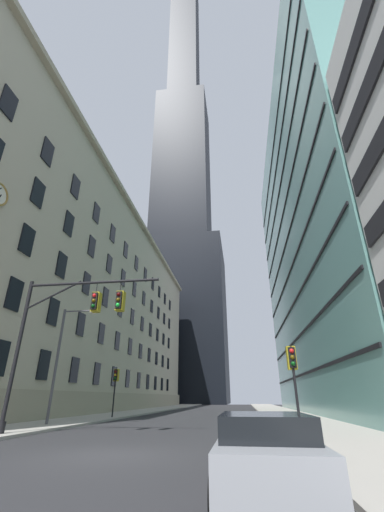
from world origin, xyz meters
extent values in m
cube|color=#28282B|center=(0.00, 0.00, -0.05)|extent=(102.00, 160.00, 0.10)
cube|color=#B2A88E|center=(-17.02, 31.89, 14.41)|extent=(12.04, 75.78, 28.82)
cube|color=#9E937A|center=(-10.75, 31.89, 28.12)|extent=(0.70, 75.78, 0.60)
cube|color=#9E937A|center=(-10.85, 31.89, 1.10)|extent=(0.50, 75.78, 2.20)
cube|color=black|center=(-10.95, 13.00, 4.00)|extent=(0.14, 1.40, 2.20)
cube|color=black|center=(-10.95, 18.00, 4.00)|extent=(0.14, 1.40, 2.20)
cube|color=black|center=(-10.95, 23.00, 4.00)|extent=(0.14, 1.40, 2.20)
cube|color=black|center=(-10.95, 28.00, 4.00)|extent=(0.14, 1.40, 2.20)
cube|color=black|center=(-10.95, 33.00, 4.00)|extent=(0.14, 1.40, 2.20)
cube|color=black|center=(-10.95, 38.00, 4.00)|extent=(0.14, 1.40, 2.20)
cube|color=black|center=(-10.95, 43.00, 4.00)|extent=(0.14, 1.40, 2.20)
cube|color=black|center=(-10.95, 48.00, 4.00)|extent=(0.14, 1.40, 2.20)
cube|color=black|center=(-10.95, 53.00, 4.00)|extent=(0.14, 1.40, 2.20)
cube|color=black|center=(-10.95, 58.00, 4.00)|extent=(0.14, 1.40, 2.20)
cube|color=black|center=(-10.95, 8.00, 8.20)|extent=(0.14, 1.40, 2.20)
cube|color=black|center=(-10.95, 13.00, 8.20)|extent=(0.14, 1.40, 2.20)
cube|color=black|center=(-10.95, 18.00, 8.20)|extent=(0.14, 1.40, 2.20)
cube|color=black|center=(-10.95, 23.00, 8.20)|extent=(0.14, 1.40, 2.20)
cube|color=black|center=(-10.95, 28.00, 8.20)|extent=(0.14, 1.40, 2.20)
cube|color=black|center=(-10.95, 33.00, 8.20)|extent=(0.14, 1.40, 2.20)
cube|color=black|center=(-10.95, 38.00, 8.20)|extent=(0.14, 1.40, 2.20)
cube|color=black|center=(-10.95, 43.00, 8.20)|extent=(0.14, 1.40, 2.20)
cube|color=black|center=(-10.95, 48.00, 8.20)|extent=(0.14, 1.40, 2.20)
cube|color=black|center=(-10.95, 53.00, 8.20)|extent=(0.14, 1.40, 2.20)
cube|color=black|center=(-10.95, 58.00, 8.20)|extent=(0.14, 1.40, 2.20)
cube|color=black|center=(-10.95, 8.00, 12.40)|extent=(0.14, 1.40, 2.20)
cube|color=black|center=(-10.95, 13.00, 12.40)|extent=(0.14, 1.40, 2.20)
cube|color=black|center=(-10.95, 18.00, 12.40)|extent=(0.14, 1.40, 2.20)
cube|color=black|center=(-10.95, 23.00, 12.40)|extent=(0.14, 1.40, 2.20)
cube|color=black|center=(-10.95, 28.00, 12.40)|extent=(0.14, 1.40, 2.20)
cube|color=black|center=(-10.95, 33.00, 12.40)|extent=(0.14, 1.40, 2.20)
cube|color=black|center=(-10.95, 38.00, 12.40)|extent=(0.14, 1.40, 2.20)
cube|color=black|center=(-10.95, 43.00, 12.40)|extent=(0.14, 1.40, 2.20)
cube|color=black|center=(-10.95, 48.00, 12.40)|extent=(0.14, 1.40, 2.20)
cube|color=black|center=(-10.95, 53.00, 12.40)|extent=(0.14, 1.40, 2.20)
cube|color=black|center=(-10.95, 58.00, 12.40)|extent=(0.14, 1.40, 2.20)
cube|color=black|center=(-10.95, 8.00, 16.60)|extent=(0.14, 1.40, 2.20)
cube|color=black|center=(-10.95, 13.00, 16.60)|extent=(0.14, 1.40, 2.20)
cube|color=black|center=(-10.95, 18.00, 16.60)|extent=(0.14, 1.40, 2.20)
cube|color=black|center=(-10.95, 23.00, 16.60)|extent=(0.14, 1.40, 2.20)
cube|color=black|center=(-10.95, 28.00, 16.60)|extent=(0.14, 1.40, 2.20)
cube|color=black|center=(-10.95, 33.00, 16.60)|extent=(0.14, 1.40, 2.20)
cube|color=black|center=(-10.95, 38.00, 16.60)|extent=(0.14, 1.40, 2.20)
cube|color=black|center=(-10.95, 43.00, 16.60)|extent=(0.14, 1.40, 2.20)
cube|color=black|center=(-10.95, 48.00, 16.60)|extent=(0.14, 1.40, 2.20)
cube|color=black|center=(-10.95, 53.00, 16.60)|extent=(0.14, 1.40, 2.20)
cube|color=black|center=(-10.95, 58.00, 16.60)|extent=(0.14, 1.40, 2.20)
cube|color=black|center=(-10.95, 3.00, 20.80)|extent=(0.14, 1.40, 2.20)
cube|color=black|center=(-10.95, 8.00, 20.80)|extent=(0.14, 1.40, 2.20)
cube|color=black|center=(-10.95, 13.00, 20.80)|extent=(0.14, 1.40, 2.20)
cube|color=black|center=(-10.95, 18.00, 20.80)|extent=(0.14, 1.40, 2.20)
cube|color=black|center=(-10.95, 23.00, 20.80)|extent=(0.14, 1.40, 2.20)
cube|color=black|center=(-10.95, 28.00, 20.80)|extent=(0.14, 1.40, 2.20)
cube|color=black|center=(-10.95, 33.00, 20.80)|extent=(0.14, 1.40, 2.20)
cube|color=black|center=(-10.95, 38.00, 20.80)|extent=(0.14, 1.40, 2.20)
cube|color=black|center=(-10.95, 43.00, 20.80)|extent=(0.14, 1.40, 2.20)
cube|color=black|center=(-10.95, 48.00, 20.80)|extent=(0.14, 1.40, 2.20)
cube|color=black|center=(-10.95, 53.00, 20.80)|extent=(0.14, 1.40, 2.20)
cube|color=black|center=(-10.95, 58.00, 20.80)|extent=(0.14, 1.40, 2.20)
cube|color=black|center=(-10.85, 4.44, 13.84)|extent=(0.03, 0.22, 0.41)
cube|color=black|center=(-14.27, 90.21, 24.36)|extent=(28.83, 28.83, 48.72)
cube|color=black|center=(-14.27, 90.21, 84.15)|extent=(20.18, 20.18, 70.86)
cube|color=black|center=(-14.27, 90.21, 163.87)|extent=(12.97, 12.97, 88.58)
cube|color=black|center=(10.95, -1.73, 18.00)|extent=(0.16, 11.73, 1.10)
cube|color=slate|center=(18.18, 28.77, 21.21)|extent=(14.36, 47.48, 42.43)
cube|color=black|center=(10.96, 28.77, 4.00)|extent=(0.12, 46.48, 0.24)
cube|color=black|center=(10.96, 28.77, 8.00)|extent=(0.12, 46.48, 0.24)
cube|color=black|center=(10.96, 28.77, 12.00)|extent=(0.12, 46.48, 0.24)
cube|color=black|center=(10.96, 28.77, 16.00)|extent=(0.12, 46.48, 0.24)
cube|color=black|center=(10.96, 28.77, 20.00)|extent=(0.12, 46.48, 0.24)
cube|color=black|center=(10.96, 28.77, 24.00)|extent=(0.12, 46.48, 0.24)
cube|color=black|center=(10.96, 28.77, 28.00)|extent=(0.12, 46.48, 0.24)
cube|color=black|center=(10.96, 28.77, 32.00)|extent=(0.12, 46.48, 0.24)
cube|color=black|center=(10.96, 28.77, 36.00)|extent=(0.12, 46.48, 0.24)
cylinder|color=black|center=(-6.92, 4.07, 3.86)|extent=(0.20, 0.20, 7.43)
cylinder|color=black|center=(-6.92, 4.07, 0.40)|extent=(0.36, 0.36, 0.50)
cylinder|color=black|center=(-3.31, 4.07, 7.33)|extent=(7.22, 0.14, 0.14)
cylinder|color=black|center=(-5.48, 4.07, 6.73)|extent=(2.97, 0.10, 1.50)
cylinder|color=black|center=(-3.07, 4.07, 7.03)|extent=(0.04, 0.04, 0.60)
cube|color=black|center=(-3.07, 4.07, 6.28)|extent=(0.30, 0.30, 0.90)
cube|color=olive|center=(-3.07, 4.24, 6.28)|extent=(0.40, 0.40, 1.04)
sphere|color=red|center=(-3.07, 3.91, 6.56)|extent=(0.20, 0.20, 0.20)
sphere|color=#4B3A08|center=(-3.07, 3.91, 6.28)|extent=(0.20, 0.20, 0.20)
sphere|color=#083D10|center=(-3.07, 3.91, 6.00)|extent=(0.20, 0.20, 0.20)
cylinder|color=black|center=(-1.75, 4.07, 7.03)|extent=(0.04, 0.04, 0.60)
cube|color=black|center=(-1.75, 4.07, 6.28)|extent=(0.30, 0.30, 0.90)
cube|color=olive|center=(-1.75, 4.24, 6.28)|extent=(0.40, 0.40, 1.04)
sphere|color=#450808|center=(-1.75, 3.91, 6.56)|extent=(0.20, 0.20, 0.20)
sphere|color=#4B3A08|center=(-1.75, 3.91, 6.28)|extent=(0.20, 0.20, 0.20)
sphere|color=green|center=(-1.75, 3.91, 6.00)|extent=(0.20, 0.20, 0.20)
cylinder|color=black|center=(6.64, 4.62, 2.01)|extent=(0.12, 0.12, 3.71)
cube|color=black|center=(6.64, 4.62, 3.36)|extent=(0.30, 0.30, 0.90)
cube|color=olive|center=(6.64, 4.79, 3.36)|extent=(0.40, 0.40, 1.04)
sphere|color=red|center=(6.64, 4.46, 3.64)|extent=(0.20, 0.20, 0.20)
sphere|color=#4B3A08|center=(6.64, 4.46, 3.36)|extent=(0.20, 0.20, 0.20)
sphere|color=#083D10|center=(6.64, 4.46, 3.08)|extent=(0.20, 0.20, 0.20)
cylinder|color=black|center=(-6.90, 18.00, 2.08)|extent=(0.12, 0.12, 3.87)
cube|color=black|center=(-6.90, 18.00, 3.52)|extent=(0.30, 0.30, 0.90)
cube|color=olive|center=(-6.90, 18.17, 3.52)|extent=(0.40, 0.40, 1.04)
sphere|color=#450808|center=(-6.90, 17.84, 3.80)|extent=(0.20, 0.20, 0.20)
sphere|color=yellow|center=(-6.90, 17.84, 3.52)|extent=(0.20, 0.20, 0.20)
sphere|color=#083D10|center=(-6.90, 17.84, 3.24)|extent=(0.20, 0.20, 0.20)
cylinder|color=#47474C|center=(-7.91, 9.59, 3.79)|extent=(0.18, 0.18, 7.28)
cylinder|color=#47474C|center=(-6.83, 9.59, 7.28)|extent=(2.17, 0.10, 0.10)
ellipsoid|color=#EFE5C6|center=(-5.75, 9.59, 7.18)|extent=(0.56, 0.32, 0.24)
cube|color=gray|center=(4.68, -3.92, 0.59)|extent=(1.80, 4.47, 0.75)
cube|color=black|center=(4.68, -4.14, 1.17)|extent=(1.64, 2.42, 0.44)
cylinder|color=black|center=(3.83, -2.33, 0.32)|extent=(0.22, 0.64, 0.64)
cylinder|color=black|center=(5.53, -2.33, 0.32)|extent=(0.22, 0.64, 0.64)
cylinder|color=black|center=(3.83, -5.50, 0.32)|extent=(0.22, 0.64, 0.64)
cylinder|color=black|center=(5.53, -5.50, 0.32)|extent=(0.22, 0.64, 0.64)
camera|label=1|loc=(4.31, -11.28, 1.68)|focal=22.46mm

